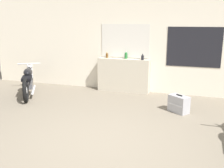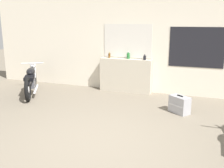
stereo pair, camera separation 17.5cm
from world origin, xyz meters
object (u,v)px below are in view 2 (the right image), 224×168
at_px(bottle_leftmost, 109,55).
at_px(bottle_left_center, 128,55).
at_px(bottle_center, 145,57).
at_px(hard_case_silver, 179,105).
at_px(motorcycle_black, 31,80).

bearing_deg(bottle_leftmost, bottle_left_center, 0.15).
bearing_deg(bottle_leftmost, bottle_center, -3.90).
bearing_deg(bottle_left_center, hard_case_silver, -40.09).
distance_m(bottle_leftmost, bottle_left_center, 0.57).
distance_m(bottle_center, hard_case_silver, 1.89).
bearing_deg(bottle_left_center, motorcycle_black, -154.81).
xyz_separation_m(bottle_left_center, bottle_center, (0.49, -0.07, -0.02)).
xyz_separation_m(bottle_center, motorcycle_black, (-2.98, -1.09, -0.64)).
height_order(bottle_left_center, motorcycle_black, bottle_left_center).
bearing_deg(motorcycle_black, bottle_leftmost, 31.41).
distance_m(bottle_left_center, hard_case_silver, 2.27).
relative_size(bottle_center, motorcycle_black, 0.09).
relative_size(bottle_left_center, hard_case_silver, 0.42).
bearing_deg(bottle_center, bottle_leftmost, 176.10).
xyz_separation_m(bottle_leftmost, bottle_left_center, (0.57, 0.00, 0.02)).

